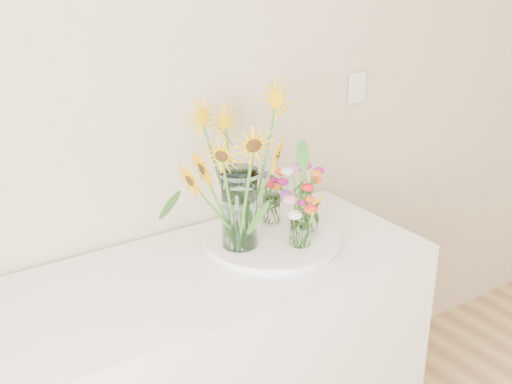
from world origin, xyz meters
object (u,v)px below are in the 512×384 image
Objects in this scene: counter at (216,384)px; small_vase_a at (300,231)px; mason_jar at (240,209)px; tray at (272,241)px; small_vase_c at (271,209)px; small_vase_b at (305,211)px.

small_vase_a is at bearing -16.02° from counter.
small_vase_a is at bearing -32.98° from mason_jar.
tray is at bearing 111.55° from small_vase_a.
counter is 0.60m from small_vase_a.
mason_jar is at bearing 177.46° from tray.
small_vase_a reaches higher than counter.
mason_jar is at bearing 147.02° from small_vase_a.
counter is 5.26× the size of mason_jar.
small_vase_a is 1.04× the size of small_vase_c.
mason_jar is 1.82× the size of small_vase_b.
small_vase_c is (0.19, 0.10, -0.08)m from mason_jar.
small_vase_a is (0.04, -0.10, 0.07)m from tray.
counter is 0.62m from small_vase_c.
mason_jar reaches higher than small_vase_c.
small_vase_b is 0.13m from small_vase_c.
tray is 0.19m from mason_jar.
small_vase_c is at bearing 81.83° from small_vase_a.
small_vase_b reaches higher than tray.
counter is 3.20× the size of tray.
mason_jar is 2.46× the size of small_vase_a.
mason_jar reaches higher than small_vase_a.
tray is 1.64× the size of mason_jar.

